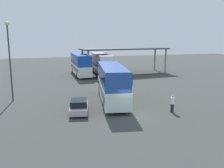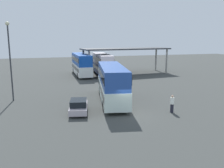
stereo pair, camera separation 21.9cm
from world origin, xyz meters
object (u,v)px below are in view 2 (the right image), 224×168
Objects in this scene: double_decker_near_canopy at (81,64)px; lamppost_tall at (10,53)px; double_decker_main at (112,82)px; parked_hatchback at (79,106)px; pedestrian_waiting at (172,104)px; double_decker_mid_row at (102,63)px.

lamppost_tall reaches higher than double_decker_near_canopy.
double_decker_main reaches higher than parked_hatchback.
double_decker_near_canopy is (4.40, 23.39, 1.58)m from parked_hatchback.
pedestrian_waiting reaches higher than parked_hatchback.
lamppost_tall reaches higher than parked_hatchback.
double_decker_mid_row is at bearing -95.89° from double_decker_near_canopy.
double_decker_main is 20.17m from double_decker_near_canopy.
parked_hatchback is at bearing -46.42° from lamppost_tall.
double_decker_main is 1.00× the size of double_decker_near_canopy.
lamppost_tall reaches higher than double_decker_main.
double_decker_near_canopy is 26.27m from pedestrian_waiting.
double_decker_mid_row is (8.43, 22.86, 1.54)m from parked_hatchback.
pedestrian_waiting is (4.26, -25.89, -1.38)m from double_decker_near_canopy.
pedestrian_waiting is (4.31, -5.72, -1.36)m from double_decker_main.
lamppost_tall is (-6.46, 6.79, 4.82)m from parked_hatchback.
parked_hatchback is 0.34× the size of double_decker_mid_row.
lamppost_tall is (-10.81, 3.56, 3.26)m from double_decker_main.
lamppost_tall reaches higher than double_decker_mid_row.
double_decker_near_canopy reaches higher than double_decker_mid_row.
lamppost_tall is 18.33m from pedestrian_waiting.
lamppost_tall is at bearing 55.59° from parked_hatchback.
parked_hatchback is 0.35× the size of double_decker_near_canopy.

